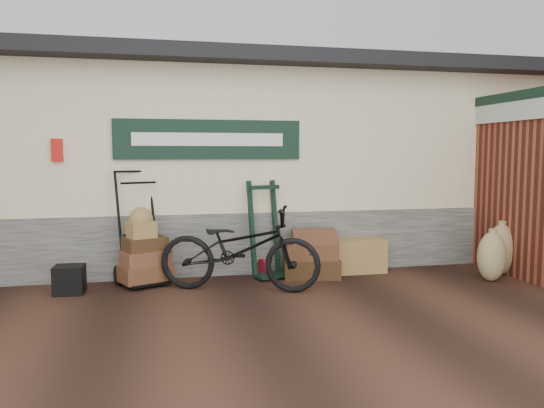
{
  "coord_description": "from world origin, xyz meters",
  "views": [
    {
      "loc": [
        -1.05,
        -6.49,
        1.75
      ],
      "look_at": [
        0.59,
        0.9,
        1.03
      ],
      "focal_mm": 35.0,
      "sensor_mm": 36.0,
      "label": 1
    }
  ],
  "objects_px": {
    "porter_trolley": "(139,226)",
    "bicycle": "(240,244)",
    "suitcase_stack": "(312,253)",
    "black_trunk": "(69,280)",
    "green_barrow": "(265,229)",
    "wicker_hamper": "(357,255)"
  },
  "relations": [
    {
      "from": "porter_trolley",
      "to": "suitcase_stack",
      "type": "distance_m",
      "value": 2.41
    },
    {
      "from": "suitcase_stack",
      "to": "porter_trolley",
      "type": "bearing_deg",
      "value": 176.26
    },
    {
      "from": "porter_trolley",
      "to": "green_barrow",
      "type": "xyz_separation_m",
      "value": [
        1.73,
        0.01,
        -0.1
      ]
    },
    {
      "from": "green_barrow",
      "to": "wicker_hamper",
      "type": "relative_size",
      "value": 1.79
    },
    {
      "from": "green_barrow",
      "to": "bicycle",
      "type": "distance_m",
      "value": 0.83
    },
    {
      "from": "porter_trolley",
      "to": "green_barrow",
      "type": "relative_size",
      "value": 1.14
    },
    {
      "from": "porter_trolley",
      "to": "wicker_hamper",
      "type": "xyz_separation_m",
      "value": [
        3.14,
        0.07,
        -0.53
      ]
    },
    {
      "from": "green_barrow",
      "to": "bicycle",
      "type": "height_order",
      "value": "green_barrow"
    },
    {
      "from": "suitcase_stack",
      "to": "black_trunk",
      "type": "height_order",
      "value": "suitcase_stack"
    },
    {
      "from": "black_trunk",
      "to": "bicycle",
      "type": "bearing_deg",
      "value": -8.11
    },
    {
      "from": "green_barrow",
      "to": "bicycle",
      "type": "relative_size",
      "value": 0.66
    },
    {
      "from": "bicycle",
      "to": "suitcase_stack",
      "type": "bearing_deg",
      "value": -45.58
    },
    {
      "from": "porter_trolley",
      "to": "bicycle",
      "type": "bearing_deg",
      "value": -52.03
    },
    {
      "from": "wicker_hamper",
      "to": "suitcase_stack",
      "type": "bearing_deg",
      "value": -164.07
    },
    {
      "from": "porter_trolley",
      "to": "bicycle",
      "type": "relative_size",
      "value": 0.75
    },
    {
      "from": "green_barrow",
      "to": "black_trunk",
      "type": "bearing_deg",
      "value": 171.03
    },
    {
      "from": "wicker_hamper",
      "to": "porter_trolley",
      "type": "bearing_deg",
      "value": -178.8
    },
    {
      "from": "green_barrow",
      "to": "bicycle",
      "type": "bearing_deg",
      "value": -142.36
    },
    {
      "from": "suitcase_stack",
      "to": "black_trunk",
      "type": "xyz_separation_m",
      "value": [
        -3.23,
        -0.21,
        -0.17
      ]
    },
    {
      "from": "bicycle",
      "to": "green_barrow",
      "type": "bearing_deg",
      "value": -15.5
    },
    {
      "from": "wicker_hamper",
      "to": "black_trunk",
      "type": "relative_size",
      "value": 2.13
    },
    {
      "from": "suitcase_stack",
      "to": "wicker_hamper",
      "type": "xyz_separation_m",
      "value": [
        0.77,
        0.22,
        -0.1
      ]
    }
  ]
}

